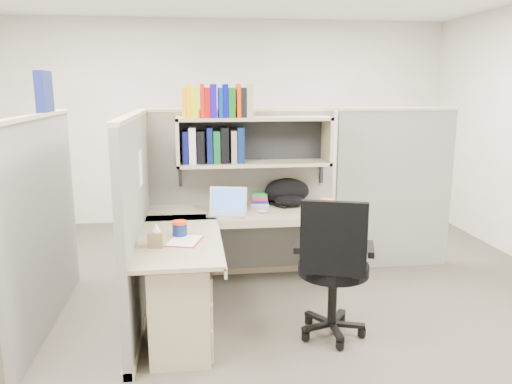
{
  "coord_description": "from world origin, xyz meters",
  "views": [
    {
      "loc": [
        -0.45,
        -3.81,
        1.83
      ],
      "look_at": [
        0.06,
        0.25,
        0.96
      ],
      "focal_mm": 35.0,
      "sensor_mm": 36.0,
      "label": 1
    }
  ],
  "objects": [
    {
      "name": "ground",
      "position": [
        0.0,
        0.0,
        0.0
      ],
      "size": [
        6.0,
        6.0,
        0.0
      ],
      "primitive_type": "plane",
      "color": "#3C382F",
      "rests_on": "ground"
    },
    {
      "name": "room_shell",
      "position": [
        0.0,
        0.0,
        1.62
      ],
      "size": [
        6.0,
        6.0,
        6.0
      ],
      "color": "#BDB8AA",
      "rests_on": "ground"
    },
    {
      "name": "cubicle",
      "position": [
        -0.37,
        0.45,
        0.91
      ],
      "size": [
        3.79,
        1.84,
        1.95
      ],
      "color": "slate",
      "rests_on": "ground"
    },
    {
      "name": "desk",
      "position": [
        -0.41,
        -0.29,
        0.44
      ],
      "size": [
        1.74,
        1.75,
        0.73
      ],
      "color": "#9D8D6F",
      "rests_on": "ground"
    },
    {
      "name": "laptop",
      "position": [
        -0.17,
        0.41,
        0.85
      ],
      "size": [
        0.39,
        0.39,
        0.24
      ],
      "primitive_type": null,
      "rotation": [
        0.0,
        0.0,
        -0.19
      ],
      "color": "#BBBBC0",
      "rests_on": "desk"
    },
    {
      "name": "backpack",
      "position": [
        0.42,
        0.69,
        0.86
      ],
      "size": [
        0.47,
        0.39,
        0.25
      ],
      "primitive_type": null,
      "rotation": [
        0.0,
        0.0,
        0.15
      ],
      "color": "black",
      "rests_on": "desk"
    },
    {
      "name": "orange_cap",
      "position": [
        0.76,
        0.54,
        0.78
      ],
      "size": [
        0.23,
        0.24,
        0.09
      ],
      "primitive_type": null,
      "rotation": [
        0.0,
        0.0,
        -0.31
      ],
      "color": "orange",
      "rests_on": "desk"
    },
    {
      "name": "snack_canister",
      "position": [
        -0.57,
        -0.17,
        0.79
      ],
      "size": [
        0.11,
        0.11,
        0.11
      ],
      "color": "navy",
      "rests_on": "desk"
    },
    {
      "name": "tissue_box",
      "position": [
        -0.72,
        -0.4,
        0.82
      ],
      "size": [
        0.12,
        0.12,
        0.17
      ],
      "primitive_type": null,
      "rotation": [
        0.0,
        0.0,
        -0.15
      ],
      "color": "olive",
      "rests_on": "desk"
    },
    {
      "name": "mouse",
      "position": [
        0.15,
        0.44,
        0.75
      ],
      "size": [
        0.09,
        0.06,
        0.03
      ],
      "primitive_type": "ellipsoid",
      "rotation": [
        0.0,
        0.0,
        -0.05
      ],
      "color": "#8DA4C8",
      "rests_on": "desk"
    },
    {
      "name": "paper_cup",
      "position": [
        -0.02,
        0.69,
        0.78
      ],
      "size": [
        0.08,
        0.08,
        0.09
      ],
      "primitive_type": "cylinder",
      "rotation": [
        0.0,
        0.0,
        -0.29
      ],
      "color": "white",
      "rests_on": "desk"
    },
    {
      "name": "book_stack",
      "position": [
        0.17,
        0.79,
        0.79
      ],
      "size": [
        0.2,
        0.25,
        0.11
      ],
      "primitive_type": null,
      "rotation": [
        0.0,
        0.0,
        -0.13
      ],
      "color": "gray",
      "rests_on": "desk"
    },
    {
      "name": "loose_paper",
      "position": [
        -0.53,
        -0.29,
        0.73
      ],
      "size": [
        0.28,
        0.32,
        0.0
      ],
      "primitive_type": null,
      "rotation": [
        0.0,
        0.0,
        -0.29
      ],
      "color": "white",
      "rests_on": "desk"
    },
    {
      "name": "task_chair",
      "position": [
        0.53,
        -0.51,
        0.38
      ],
      "size": [
        0.62,
        0.58,
        1.08
      ],
      "color": "black",
      "rests_on": "ground"
    }
  ]
}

